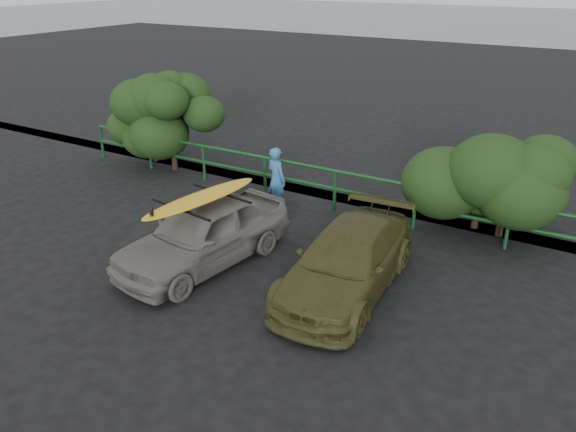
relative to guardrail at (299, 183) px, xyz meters
name	(u,v)px	position (x,y,z in m)	size (l,w,h in m)	color
ground	(162,292)	(0.00, -5.00, -0.52)	(80.00, 80.00, 0.00)	black
ocean	(568,26)	(0.00, 55.00, -0.52)	(200.00, 200.00, 0.00)	slate
guardrail	(299,183)	(0.00, 0.00, 0.00)	(14.00, 0.08, 1.04)	#164D1F
shrub_left	(162,124)	(-4.80, 0.40, 0.76)	(3.20, 2.40, 2.56)	#1F3D16
shrub_right	(517,196)	(5.00, 0.50, 0.51)	(3.20, 2.40, 2.05)	#1F3D16
sedan	(204,233)	(0.00, -3.72, 0.14)	(1.55, 3.85, 1.31)	slate
olive_vehicle	(347,261)	(2.84, -3.19, 0.06)	(1.62, 3.98, 1.16)	#46441F
man	(276,180)	(-0.19, -0.73, 0.27)	(0.58, 0.38, 1.58)	teal
roof_rack	(202,201)	(0.00, -3.72, 0.82)	(1.58, 1.11, 0.05)	black
surfboard	(201,198)	(0.00, -3.72, 0.89)	(0.58, 2.79, 0.08)	gold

